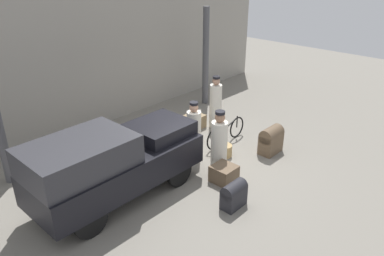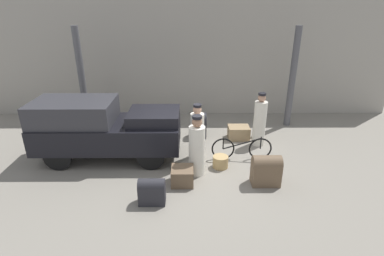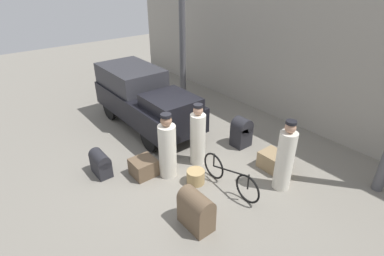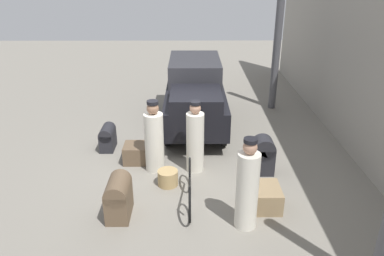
{
  "view_description": "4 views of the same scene",
  "coord_description": "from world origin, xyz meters",
  "views": [
    {
      "loc": [
        -6.31,
        -5.81,
        5.07
      ],
      "look_at": [
        0.2,
        0.2,
        0.95
      ],
      "focal_mm": 35.0,
      "sensor_mm": 36.0,
      "label": 1
    },
    {
      "loc": [
        0.15,
        -7.44,
        4.15
      ],
      "look_at": [
        0.2,
        0.2,
        0.95
      ],
      "focal_mm": 28.0,
      "sensor_mm": 36.0,
      "label": 2
    },
    {
      "loc": [
        5.27,
        -3.83,
        4.43
      ],
      "look_at": [
        0.2,
        0.2,
        0.95
      ],
      "focal_mm": 28.0,
      "sensor_mm": 36.0,
      "label": 3
    },
    {
      "loc": [
        7.64,
        0.16,
        4.23
      ],
      "look_at": [
        0.2,
        0.2,
        0.95
      ],
      "focal_mm": 35.0,
      "sensor_mm": 36.0,
      "label": 4
    }
  ],
  "objects": [
    {
      "name": "porter_carrying_trunk",
      "position": [
        2.3,
        1.12,
        0.77
      ],
      "size": [
        0.38,
        0.38,
        1.69
      ],
      "color": "silver",
      "rests_on": "ground"
    },
    {
      "name": "bicycle",
      "position": [
        1.61,
        0.15,
        0.34
      ],
      "size": [
        1.71,
        0.04,
        0.69
      ],
      "color": "black",
      "rests_on": "ground"
    },
    {
      "name": "station_building_facade",
      "position": [
        0.0,
        4.08,
        2.25
      ],
      "size": [
        16.0,
        0.15,
        4.5
      ],
      "color": "gray",
      "rests_on": "ground"
    },
    {
      "name": "suitcase_small_leather",
      "position": [
        -0.05,
        -1.09,
        0.21
      ],
      "size": [
        0.54,
        0.56,
        0.42
      ],
      "color": "brown",
      "rests_on": "ground"
    },
    {
      "name": "porter_standing_middle",
      "position": [
        0.35,
        0.27,
        0.74
      ],
      "size": [
        0.38,
        0.38,
        1.62
      ],
      "color": "silver",
      "rests_on": "ground"
    },
    {
      "name": "conductor_in_dark_uniform",
      "position": [
        0.32,
        -0.62,
        0.73
      ],
      "size": [
        0.42,
        0.42,
        1.62
      ],
      "color": "silver",
      "rests_on": "ground"
    },
    {
      "name": "suitcase_tan_flat",
      "position": [
        2.0,
        -1.13,
        0.4
      ],
      "size": [
        0.69,
        0.41,
        0.77
      ],
      "color": "brown",
      "rests_on": "ground"
    },
    {
      "name": "truck",
      "position": [
        -2.29,
        0.3,
        0.95
      ],
      "size": [
        3.98,
        1.58,
        1.72
      ],
      "color": "black",
      "rests_on": "ground"
    },
    {
      "name": "suitcase_black_upright",
      "position": [
        1.75,
        1.57,
        0.21
      ],
      "size": [
        0.68,
        0.54,
        0.42
      ],
      "color": "#937A56",
      "rests_on": "ground"
    },
    {
      "name": "ground_plane",
      "position": [
        0.0,
        0.0,
        0.0
      ],
      "size": [
        30.0,
        30.0,
        0.0
      ],
      "primitive_type": "plane",
      "color": "gray"
    },
    {
      "name": "canopy_pillar_left",
      "position": [
        -3.59,
        2.77,
        1.74
      ],
      "size": [
        0.23,
        0.23,
        3.48
      ],
      "color": "#4C4C51",
      "rests_on": "ground"
    },
    {
      "name": "trunk_umber_medium",
      "position": [
        -0.7,
        -1.88,
        0.32
      ],
      "size": [
        0.59,
        0.33,
        0.61
      ],
      "color": "#232328",
      "rests_on": "ground"
    },
    {
      "name": "wicker_basket",
      "position": [
        0.97,
        -0.3,
        0.16
      ],
      "size": [
        0.42,
        0.42,
        0.33
      ],
      "color": "tan",
      "rests_on": "ground"
    },
    {
      "name": "trunk_barrel_dark",
      "position": [
        0.47,
        1.74,
        0.44
      ],
      "size": [
        0.43,
        0.48,
        0.84
      ],
      "color": "#232328",
      "rests_on": "ground"
    }
  ]
}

